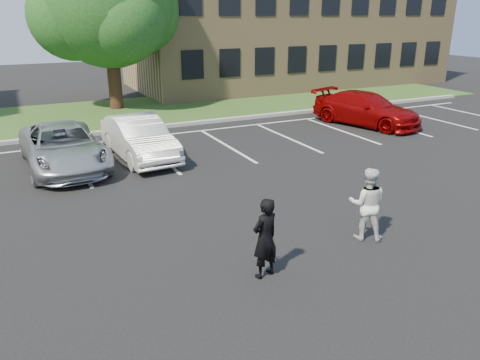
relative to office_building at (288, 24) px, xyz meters
name	(u,v)px	position (x,y,z in m)	size (l,w,h in m)	color
ground_plane	(259,245)	(-14.00, -21.99, -4.16)	(90.00, 90.00, 0.00)	black
curb	(132,129)	(-14.00, -9.99, -4.08)	(40.00, 0.30, 0.15)	gray
grass_strip	(113,114)	(-14.00, -5.99, -4.12)	(44.00, 8.00, 0.08)	#1E4316
stall_lines	(185,144)	(-12.60, -13.04, -4.15)	(34.00, 5.36, 0.01)	silver
office_building	(288,24)	(0.00, 0.00, 0.00)	(22.40, 10.40, 8.30)	#A18558
tree	(109,4)	(-13.46, -4.68, 1.19)	(7.80, 7.20, 8.80)	black
man_black_suit	(265,238)	(-14.52, -23.18, -3.33)	(0.61, 0.40, 1.67)	black
man_white_shirt	(367,204)	(-11.62, -22.73, -3.30)	(0.84, 0.65, 1.72)	silver
car_silver_minivan	(63,147)	(-17.26, -14.15, -3.43)	(2.42, 5.25, 1.46)	#B0B3B8
car_white_sedan	(139,138)	(-14.71, -14.19, -3.41)	(1.59, 4.55, 1.50)	silver
car_red_compact	(366,109)	(-3.87, -13.53, -3.41)	(2.10, 5.16, 1.50)	#840405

